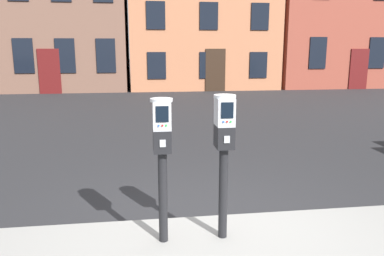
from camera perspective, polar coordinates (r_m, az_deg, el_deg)
name	(u,v)px	position (r m, az deg, el deg)	size (l,w,h in m)	color
ground_plane	(210,235)	(4.42, 2.71, -15.89)	(160.00, 160.00, 0.00)	#28282B
parking_meter_near_kerb	(162,145)	(3.66, -4.55, -2.58)	(0.22, 0.25, 1.46)	black
parking_meter_twin_adjacent	(224,141)	(3.74, 4.88, -2.02)	(0.22, 0.25, 1.49)	black
townhouse_brick_corner	(200,0)	(21.85, 1.19, 18.78)	(7.68, 5.75, 9.42)	#B7704C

